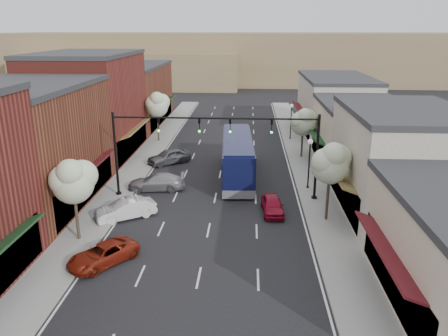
% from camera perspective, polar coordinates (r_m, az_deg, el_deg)
% --- Properties ---
extents(ground, '(160.00, 160.00, 0.00)m').
position_cam_1_polar(ground, '(28.53, -2.40, -9.87)').
color(ground, black).
rests_on(ground, ground).
extents(sidewalk_left, '(2.80, 73.00, 0.15)m').
position_cam_1_polar(sidewalk_left, '(46.88, -10.44, 1.22)').
color(sidewalk_left, gray).
rests_on(sidewalk_left, ground).
extents(sidewalk_right, '(2.80, 73.00, 0.15)m').
position_cam_1_polar(sidewalk_right, '(45.93, 10.38, 0.88)').
color(sidewalk_right, gray).
rests_on(sidewalk_right, ground).
extents(curb_left, '(0.25, 73.00, 0.17)m').
position_cam_1_polar(curb_left, '(46.57, -8.77, 1.20)').
color(curb_left, gray).
rests_on(curb_left, ground).
extents(curb_right, '(0.25, 73.00, 0.17)m').
position_cam_1_polar(curb_right, '(45.77, 8.64, 0.91)').
color(curb_right, gray).
rests_on(curb_right, ground).
extents(bldg_left_midnear, '(10.14, 14.10, 9.40)m').
position_cam_1_polar(bldg_left_midnear, '(36.42, -24.41, 2.57)').
color(bldg_left_midnear, brown).
rests_on(bldg_left_midnear, ground).
extents(bldg_left_midfar, '(10.14, 14.10, 10.90)m').
position_cam_1_polar(bldg_left_midfar, '(48.80, -17.13, 7.81)').
color(bldg_left_midfar, maroon).
rests_on(bldg_left_midfar, ground).
extents(bldg_left_far, '(10.14, 18.10, 8.40)m').
position_cam_1_polar(bldg_left_far, '(64.05, -12.15, 9.30)').
color(bldg_left_far, brown).
rests_on(bldg_left_far, ground).
extents(bldg_right_midnear, '(9.14, 12.10, 7.90)m').
position_cam_1_polar(bldg_right_midnear, '(34.33, 22.01, 0.71)').
color(bldg_right_midnear, beige).
rests_on(bldg_right_midnear, ground).
extents(bldg_right_midfar, '(9.14, 12.10, 6.40)m').
position_cam_1_polar(bldg_right_midfar, '(45.64, 17.30, 4.27)').
color(bldg_right_midfar, beige).
rests_on(bldg_right_midfar, ground).
extents(bldg_right_far, '(9.14, 16.10, 7.40)m').
position_cam_1_polar(bldg_right_far, '(58.97, 14.23, 7.95)').
color(bldg_right_far, beige).
rests_on(bldg_right_far, ground).
extents(hill_far, '(120.00, 30.00, 12.00)m').
position_cam_1_polar(hill_far, '(115.37, 2.06, 14.25)').
color(hill_far, '#7A6647').
rests_on(hill_far, ground).
extents(hill_near, '(50.00, 20.00, 8.00)m').
position_cam_1_polar(hill_near, '(107.15, -11.94, 12.54)').
color(hill_near, '#7A6647').
rests_on(hill_near, ground).
extents(signal_mast_right, '(8.22, 0.46, 7.00)m').
position_cam_1_polar(signal_mast_right, '(34.35, 8.20, 3.11)').
color(signal_mast_right, black).
rests_on(signal_mast_right, ground).
extents(signal_mast_left, '(8.22, 0.46, 7.00)m').
position_cam_1_polar(signal_mast_left, '(35.20, -10.37, 3.36)').
color(signal_mast_left, black).
rests_on(signal_mast_left, ground).
extents(tree_right_near, '(2.85, 2.65, 5.95)m').
position_cam_1_polar(tree_right_near, '(30.90, 13.82, 0.76)').
color(tree_right_near, '#47382B').
rests_on(tree_right_near, ground).
extents(tree_right_far, '(2.85, 2.65, 5.43)m').
position_cam_1_polar(tree_right_far, '(46.36, 10.38, 6.03)').
color(tree_right_far, '#47382B').
rests_on(tree_right_far, ground).
extents(tree_left_near, '(2.85, 2.65, 5.69)m').
position_cam_1_polar(tree_left_near, '(28.78, -19.12, -1.48)').
color(tree_left_near, '#47382B').
rests_on(tree_left_near, ground).
extents(tree_left_far, '(2.85, 2.65, 6.13)m').
position_cam_1_polar(tree_left_far, '(52.92, -8.70, 8.25)').
color(tree_left_far, '#47382B').
rests_on(tree_left_far, ground).
extents(lamp_post_near, '(0.44, 0.44, 4.44)m').
position_cam_1_polar(lamp_post_near, '(37.42, 11.12, 1.61)').
color(lamp_post_near, black).
rests_on(lamp_post_near, ground).
extents(lamp_post_far, '(0.44, 0.44, 4.44)m').
position_cam_1_polar(lamp_post_far, '(54.34, 8.77, 6.78)').
color(lamp_post_far, black).
rests_on(lamp_post_far, ground).
extents(coach_bus, '(3.27, 12.39, 3.75)m').
position_cam_1_polar(coach_bus, '(40.19, 1.77, 1.51)').
color(coach_bus, '#0D1036').
rests_on(coach_bus, ground).
extents(red_hatchback, '(1.78, 3.87, 1.29)m').
position_cam_1_polar(red_hatchback, '(32.89, 6.33, -4.82)').
color(red_hatchback, maroon).
rests_on(red_hatchback, ground).
extents(parked_car_a, '(4.21, 4.61, 1.20)m').
position_cam_1_polar(parked_car_a, '(27.03, -15.52, -10.80)').
color(parked_car_a, maroon).
rests_on(parked_car_a, ground).
extents(parked_car_b, '(4.49, 3.59, 1.43)m').
position_cam_1_polar(parked_car_b, '(32.59, -12.74, -5.25)').
color(parked_car_b, silver).
rests_on(parked_car_b, ground).
extents(parked_car_c, '(4.94, 2.38, 1.39)m').
position_cam_1_polar(parked_car_c, '(37.73, -8.83, -1.82)').
color(parked_car_c, '#9A9A9F').
rests_on(parked_car_c, ground).
extents(parked_car_d, '(4.61, 4.20, 1.52)m').
position_cam_1_polar(parked_car_d, '(44.79, -7.19, 1.51)').
color(parked_car_d, '#57595E').
rests_on(parked_car_d, ground).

